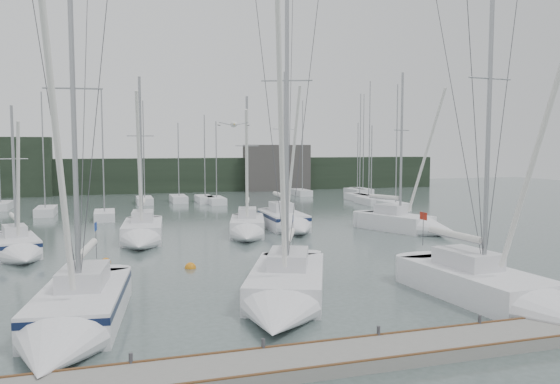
{
  "coord_description": "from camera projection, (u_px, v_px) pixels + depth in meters",
  "views": [
    {
      "loc": [
        -6.43,
        -20.03,
        6.67
      ],
      "look_at": [
        1.37,
        5.0,
        4.5
      ],
      "focal_mm": 35.0,
      "sensor_mm": 36.0,
      "label": 1
    }
  ],
  "objects": [
    {
      "name": "sailboat_mid_d",
      "position": [
        289.0,
        223.0,
        43.42
      ],
      "size": [
        3.05,
        8.63,
        13.59
      ],
      "rotation": [
        0.0,
        0.0,
        -0.02
      ],
      "color": "silver",
      "rests_on": "ground"
    },
    {
      "name": "sailboat_mid_a",
      "position": [
        19.0,
        249.0,
        32.73
      ],
      "size": [
        4.12,
        7.74,
        9.92
      ],
      "rotation": [
        0.0,
        0.0,
        0.25
      ],
      "color": "silver",
      "rests_on": "ground"
    },
    {
      "name": "sailboat_mid_e",
      "position": [
        412.0,
        225.0,
        42.61
      ],
      "size": [
        5.72,
        8.72,
        13.31
      ],
      "rotation": [
        0.0,
        0.0,
        0.4
      ],
      "color": "silver",
      "rests_on": "ground"
    },
    {
      "name": "far_building_right",
      "position": [
        277.0,
        168.0,
        83.66
      ],
      "size": [
        10.0,
        3.0,
        7.0
      ],
      "primitive_type": "cube",
      "color": "#413E3C",
      "rests_on": "ground"
    },
    {
      "name": "sailboat_near_left",
      "position": [
        72.0,
        320.0,
        19.1
      ],
      "size": [
        4.28,
        10.61,
        14.87
      ],
      "rotation": [
        0.0,
        0.0,
        -0.13
      ],
      "color": "silver",
      "rests_on": "ground"
    },
    {
      "name": "far_treeline",
      "position": [
        156.0,
        175.0,
        80.3
      ],
      "size": [
        90.0,
        4.0,
        5.0
      ],
      "primitive_type": "cube",
      "color": "black",
      "rests_on": "ground"
    },
    {
      "name": "dock",
      "position": [
        334.0,
        358.0,
        16.75
      ],
      "size": [
        24.0,
        2.0,
        0.4
      ],
      "primitive_type": "cube",
      "color": "slate",
      "rests_on": "ground"
    },
    {
      "name": "ground",
      "position": [
        285.0,
        316.0,
        21.52
      ],
      "size": [
        160.0,
        160.0,
        0.0
      ],
      "primitive_type": "plane",
      "color": "#495956",
      "rests_on": "ground"
    },
    {
      "name": "buoy_c",
      "position": [
        106.0,
        263.0,
        31.5
      ],
      "size": [
        0.57,
        0.57,
        0.57
      ],
      "primitive_type": "sphere",
      "color": "orange",
      "rests_on": "ground"
    },
    {
      "name": "buoy_a",
      "position": [
        190.0,
        268.0,
        30.08
      ],
      "size": [
        0.64,
        0.64,
        0.64
      ],
      "primitive_type": "sphere",
      "color": "orange",
      "rests_on": "ground"
    },
    {
      "name": "seagull",
      "position": [
        234.0,
        124.0,
        20.09
      ],
      "size": [
        1.11,
        0.51,
        0.22
      ],
      "rotation": [
        0.0,
        0.0,
        -0.12
      ],
      "color": "silver",
      "rests_on": "ground"
    },
    {
      "name": "far_building_left",
      "position": [
        3.0,
        167.0,
        72.35
      ],
      "size": [
        12.0,
        3.0,
        8.0
      ],
      "primitive_type": "cube",
      "color": "black",
      "rests_on": "ground"
    },
    {
      "name": "mast_forest",
      "position": [
        193.0,
        202.0,
        62.01
      ],
      "size": [
        55.3,
        23.28,
        14.69
      ],
      "color": "silver",
      "rests_on": "ground"
    },
    {
      "name": "sailboat_mid_b",
      "position": [
        142.0,
        235.0,
        37.62
      ],
      "size": [
        3.55,
        9.08,
        12.41
      ],
      "rotation": [
        0.0,
        0.0,
        -0.1
      ],
      "color": "silver",
      "rests_on": "ground"
    },
    {
      "name": "sailboat_near_right",
      "position": [
        513.0,
        296.0,
        22.17
      ],
      "size": [
        4.06,
        10.82,
        16.19
      ],
      "rotation": [
        0.0,
        0.0,
        0.09
      ],
      "color": "silver",
      "rests_on": "ground"
    },
    {
      "name": "sailboat_near_center",
      "position": [
        283.0,
        296.0,
        22.45
      ],
      "size": [
        6.9,
        10.87,
        16.22
      ],
      "rotation": [
        0.0,
        0.0,
        -0.39
      ],
      "color": "silver",
      "rests_on": "ground"
    },
    {
      "name": "sailboat_mid_c",
      "position": [
        247.0,
        229.0,
        40.35
      ],
      "size": [
        4.36,
        8.23,
        11.21
      ],
      "rotation": [
        0.0,
        0.0,
        -0.25
      ],
      "color": "silver",
      "rests_on": "ground"
    }
  ]
}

